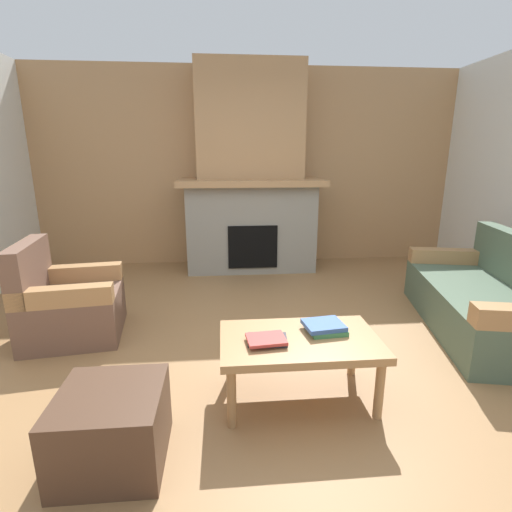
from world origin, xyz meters
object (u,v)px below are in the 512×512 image
object	(u,v)px
ottoman	(112,427)
armchair	(68,304)
fireplace	(250,184)
coffee_table	(300,345)
couch	(488,300)

from	to	relation	value
ottoman	armchair	bearing A→B (deg)	117.13
fireplace	coffee_table	distance (m)	3.14
couch	coffee_table	xyz separation A→B (m)	(-1.87, -0.83, 0.09)
coffee_table	ottoman	size ratio (longest dim) A/B	1.92
couch	coffee_table	distance (m)	2.05
fireplace	couch	world-z (taller)	fireplace
armchair	coffee_table	world-z (taller)	armchair
coffee_table	ottoman	xyz separation A→B (m)	(-1.05, -0.44, -0.18)
coffee_table	couch	bearing A→B (deg)	24.01
armchair	ottoman	world-z (taller)	armchair
armchair	ottoman	size ratio (longest dim) A/B	1.64
ottoman	couch	bearing A→B (deg)	23.58
coffee_table	ottoman	bearing A→B (deg)	-157.17
couch	armchair	distance (m)	3.70
armchair	coffee_table	bearing A→B (deg)	-30.09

